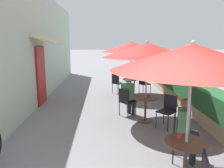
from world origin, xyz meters
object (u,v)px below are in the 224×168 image
object	(u,v)px
coffee_cup_near	(179,136)
patio_umbrella_far	(131,47)
patio_table_mid	(145,105)
cafe_chair_far_left	(144,82)
seated_patron_near_right	(186,127)
cafe_chair_far_back	(131,87)
patio_umbrella_near	(192,57)
cafe_chair_near_right	(179,135)
coffee_cup_mid	(149,95)
patio_table_near	(185,155)
patio_umbrella_mid	(147,50)
patio_table_far	(131,84)
cafe_chair_mid_left	(168,109)
cafe_chair_mid_right	(126,100)
seated_patron_mid_right	(129,94)
cafe_chair_far_right	(117,82)
coffee_cup_far	(130,77)

from	to	relation	value
coffee_cup_near	patio_umbrella_far	world-z (taller)	patio_umbrella_far
patio_table_mid	cafe_chair_far_left	xyz separation A→B (m)	(0.60, 3.40, 0.03)
seated_patron_near_right	cafe_chair_far_back	world-z (taller)	seated_patron_near_right
patio_umbrella_near	cafe_chair_near_right	distance (m)	1.68
coffee_cup_near	patio_table_mid	xyz separation A→B (m)	(-0.04, 2.66, -0.27)
coffee_cup_mid	patio_table_near	bearing A→B (deg)	-90.13
cafe_chair_far_left	patio_umbrella_mid	bearing A→B (deg)	61.41
patio_table_mid	patio_umbrella_mid	size ratio (longest dim) A/B	0.29
patio_table_mid	cafe_chair_far_back	size ratio (longest dim) A/B	0.81
patio_umbrella_near	cafe_chair_far_left	xyz separation A→B (m)	(0.49, 6.20, -1.53)
cafe_chair_near_right	seated_patron_near_right	size ratio (longest dim) A/B	0.70
patio_umbrella_near	patio_table_far	bearing A→B (deg)	91.26
coffee_cup_near	cafe_chair_mid_left	bearing A→B (deg)	77.85
patio_table_near	seated_patron_near_right	size ratio (longest dim) A/B	0.57
patio_table_mid	cafe_chair_far_left	bearing A→B (deg)	80.01
cafe_chair_mid_right	cafe_chair_far_left	bearing A→B (deg)	117.85
patio_table_near	patio_table_mid	size ratio (longest dim) A/B	1.00
patio_table_mid	cafe_chair_far_back	distance (m)	2.43
coffee_cup_mid	patio_umbrella_far	world-z (taller)	patio_umbrella_far
seated_patron_near_right	coffee_cup_near	size ratio (longest dim) A/B	13.89
cafe_chair_mid_left	cafe_chair_far_left	bearing A→B (deg)	-42.78
cafe_chair_near_right	patio_umbrella_far	world-z (taller)	patio_umbrella_far
coffee_cup_near	cafe_chair_mid_right	size ratio (longest dim) A/B	0.10
seated_patron_near_right	patio_umbrella_far	bearing A→B (deg)	-158.04
patio_table_near	seated_patron_mid_right	bearing A→B (deg)	99.07
patio_table_near	patio_table_far	size ratio (longest dim) A/B	1.00
seated_patron_near_right	coffee_cup_near	world-z (taller)	seated_patron_near_right
patio_table_mid	cafe_chair_mid_right	bearing A→B (deg)	137.84
seated_patron_mid_right	patio_umbrella_mid	bearing A→B (deg)	-2.96
cafe_chair_mid_left	cafe_chair_far_right	distance (m)	4.12
patio_table_mid	patio_umbrella_far	world-z (taller)	patio_umbrella_far
patio_table_near	cafe_chair_mid_right	size ratio (longest dim) A/B	0.81
patio_table_mid	cafe_chair_mid_left	distance (m)	0.69
patio_table_mid	cafe_chair_far_left	world-z (taller)	cafe_chair_far_left
patio_umbrella_far	cafe_chair_mid_right	bearing A→B (deg)	-100.38
patio_table_far	coffee_cup_near	bearing A→B (deg)	-89.39
patio_umbrella_near	cafe_chair_mid_right	xyz separation A→B (m)	(-0.62, 3.26, -1.53)
cafe_chair_far_left	cafe_chair_far_right	bearing A→B (deg)	-23.63
coffee_cup_far	patio_table_mid	bearing A→B (deg)	-89.40
patio_table_mid	coffee_cup_far	distance (m)	3.28
coffee_cup_near	seated_patron_mid_right	size ratio (longest dim) A/B	0.07
cafe_chair_near_right	patio_table_mid	distance (m)	2.13
seated_patron_mid_right	coffee_cup_mid	bearing A→B (deg)	10.97
patio_umbrella_near	cafe_chair_far_right	world-z (taller)	patio_umbrella_near
patio_table_near	patio_umbrella_near	size ratio (longest dim) A/B	0.29
seated_patron_mid_right	coffee_cup_mid	size ratio (longest dim) A/B	13.89
patio_table_near	patio_umbrella_mid	xyz separation A→B (m)	(-0.11, 2.80, 1.57)
cafe_chair_mid_right	patio_umbrella_mid	bearing A→B (deg)	6.37
coffee_cup_near	cafe_chair_far_left	size ratio (longest dim) A/B	0.10
seated_patron_near_right	coffee_cup_mid	size ratio (longest dim) A/B	13.89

